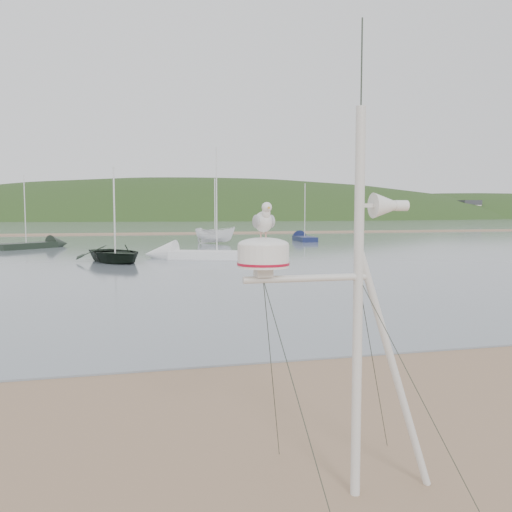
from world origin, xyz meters
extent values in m
plane|color=#8B6B50|center=(0.00, 0.00, 0.00)|extent=(560.00, 560.00, 0.00)
cube|color=slate|center=(0.00, 132.00, 0.02)|extent=(560.00, 256.00, 0.04)
cube|color=#8B6B50|center=(0.00, 70.00, 0.07)|extent=(560.00, 7.00, 0.07)
ellipsoid|color=#203816|center=(40.00, 235.00, -22.00)|extent=(400.00, 180.00, 80.00)
ellipsoid|color=#203816|center=(180.00, 235.00, -15.40)|extent=(300.00, 135.00, 56.00)
cube|color=silver|center=(-36.00, 196.00, 4.00)|extent=(8.40, 6.30, 8.00)
cube|color=silver|center=(-10.00, 196.00, 4.00)|extent=(8.40, 6.30, 8.00)
cube|color=silver|center=(16.00, 196.00, 4.00)|extent=(8.40, 6.30, 8.00)
cube|color=silver|center=(42.00, 196.00, 4.00)|extent=(8.40, 6.30, 8.00)
cube|color=silver|center=(68.00, 196.00, 4.00)|extent=(8.40, 6.30, 8.00)
cube|color=silver|center=(94.00, 196.00, 4.00)|extent=(8.40, 6.30, 8.00)
cube|color=silver|center=(120.00, 196.00, 4.00)|extent=(8.40, 6.30, 8.00)
cube|color=silver|center=(146.00, 196.00, 4.00)|extent=(8.40, 6.30, 8.00)
cylinder|color=silver|center=(3.28, -1.24, 2.12)|extent=(0.11, 0.11, 4.24)
cylinder|color=silver|center=(3.73, -1.24, 1.38)|extent=(0.98, 0.08, 2.78)
cylinder|color=silver|center=(2.70, -1.24, 2.44)|extent=(1.38, 0.07, 0.07)
cylinder|color=#2D382D|center=(3.28, -1.24, 4.66)|extent=(0.02, 0.02, 0.95)
cube|color=silver|center=(2.22, -1.24, 2.52)|extent=(0.17, 0.17, 0.10)
cylinder|color=white|center=(2.22, -1.24, 2.68)|extent=(0.53, 0.53, 0.23)
cylinder|color=#B50C28|center=(2.22, -1.24, 2.60)|extent=(0.54, 0.54, 0.03)
ellipsoid|color=white|center=(2.22, -1.24, 2.80)|extent=(0.53, 0.53, 0.15)
cone|color=white|center=(3.57, -1.24, 3.20)|extent=(0.28, 0.28, 0.28)
cylinder|color=white|center=(3.76, -1.24, 3.20)|extent=(0.15, 0.12, 0.12)
cube|color=silver|center=(3.38, -1.24, 3.20)|extent=(0.21, 0.04, 0.04)
cylinder|color=tan|center=(2.19, -1.24, 2.91)|extent=(0.01, 0.01, 0.07)
cylinder|color=tan|center=(2.25, -1.24, 2.91)|extent=(0.01, 0.01, 0.07)
ellipsoid|color=white|center=(2.22, -1.24, 3.03)|extent=(0.18, 0.29, 0.21)
ellipsoid|color=#A9ACB2|center=(2.14, -1.25, 3.03)|extent=(0.06, 0.23, 0.14)
ellipsoid|color=#A9ACB2|center=(2.30, -1.25, 3.03)|extent=(0.06, 0.23, 0.14)
cone|color=white|center=(2.22, -1.09, 3.01)|extent=(0.10, 0.08, 0.10)
ellipsoid|color=white|center=(2.22, -1.34, 3.12)|extent=(0.09, 0.09, 0.12)
sphere|color=white|center=(2.22, -1.37, 3.18)|extent=(0.10, 0.10, 0.10)
cone|color=gold|center=(2.22, -1.42, 3.17)|extent=(0.02, 0.05, 0.02)
imported|color=black|center=(0.54, 27.54, 2.63)|extent=(3.82, 2.46, 5.18)
imported|color=white|center=(9.88, 45.61, 2.14)|extent=(2.22, 2.20, 4.20)
cube|color=white|center=(6.99, 28.38, 0.29)|extent=(6.39, 4.31, 0.50)
cone|color=white|center=(3.42, 29.99, 0.29)|extent=(2.76, 2.67, 1.96)
cylinder|color=silver|center=(6.99, 28.38, 3.91)|extent=(0.08, 0.08, 6.74)
cube|color=black|center=(-6.76, 41.85, 0.29)|extent=(4.83, 4.67, 0.50)
cone|color=black|center=(-4.38, 44.08, 0.29)|extent=(2.42, 2.41, 1.63)
cylinder|color=silver|center=(-6.76, 41.85, 3.34)|extent=(0.08, 0.08, 5.60)
cube|color=#131B44|center=(19.70, 47.26, 0.29)|extent=(2.11, 5.17, 0.50)
cone|color=#131B44|center=(20.03, 50.46, 0.29)|extent=(1.78, 1.92, 1.61)
cylinder|color=silver|center=(19.70, 47.26, 3.31)|extent=(0.08, 0.08, 5.53)
camera|label=1|loc=(0.79, -6.57, 3.13)|focal=38.00mm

